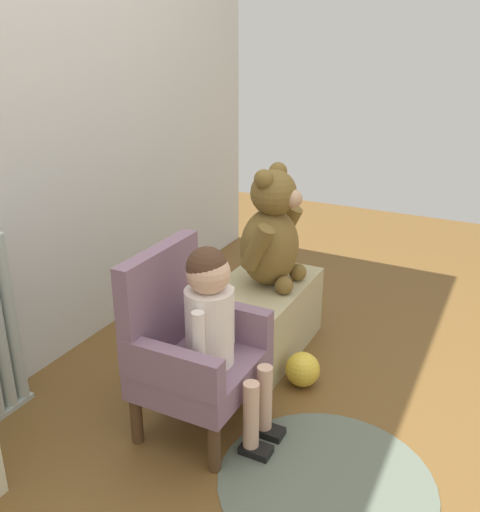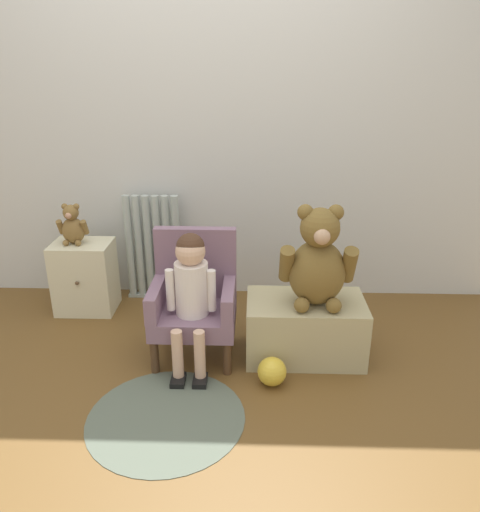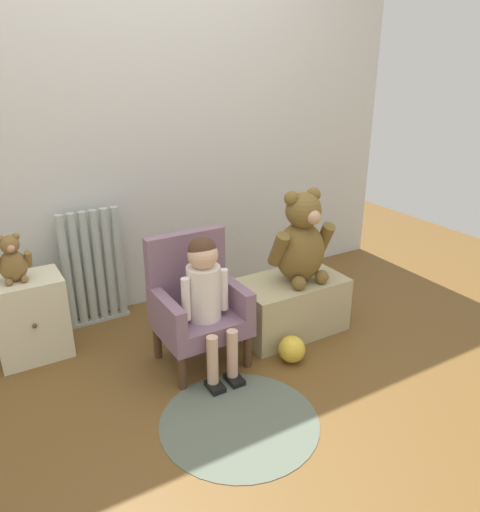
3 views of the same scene
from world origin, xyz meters
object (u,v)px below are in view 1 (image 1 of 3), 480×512
object	(u,v)px
low_bench	(261,317)
toy_ball	(303,369)
large_teddy_bear	(271,234)
floor_rug	(326,481)
child_figure	(215,318)
child_armchair	(189,346)

from	to	relation	value
low_bench	toy_ball	size ratio (longest dim) A/B	4.31
low_bench	large_teddy_bear	size ratio (longest dim) A/B	1.17
large_teddy_bear	floor_rug	xyz separation A→B (m)	(-0.71, -0.52, -0.55)
low_bench	floor_rug	bearing A→B (deg)	-140.48
large_teddy_bear	floor_rug	distance (m)	1.04
low_bench	toy_ball	distance (m)	0.34
toy_ball	large_teddy_bear	bearing A→B (deg)	48.17
child_figure	floor_rug	xyz separation A→B (m)	(-0.07, -0.45, -0.46)
child_armchair	low_bench	world-z (taller)	child_armchair
low_bench	floor_rug	size ratio (longest dim) A/B	0.87
toy_ball	floor_rug	bearing A→B (deg)	-150.67
child_armchair	toy_ball	bearing A→B (deg)	-35.08
child_armchair	toy_ball	distance (m)	0.56
child_figure	large_teddy_bear	bearing A→B (deg)	6.61
floor_rug	toy_ball	xyz separation A→B (m)	(0.48, 0.27, 0.07)
low_bench	floor_rug	xyz separation A→B (m)	(-0.67, -0.55, -0.16)
large_teddy_bear	toy_ball	bearing A→B (deg)	-131.83
child_armchair	toy_ball	xyz separation A→B (m)	(0.41, -0.29, -0.25)
toy_ball	child_figure	bearing A→B (deg)	156.60
child_armchair	low_bench	size ratio (longest dim) A/B	1.09
child_armchair	floor_rug	distance (m)	0.65
child_armchair	large_teddy_bear	distance (m)	0.68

